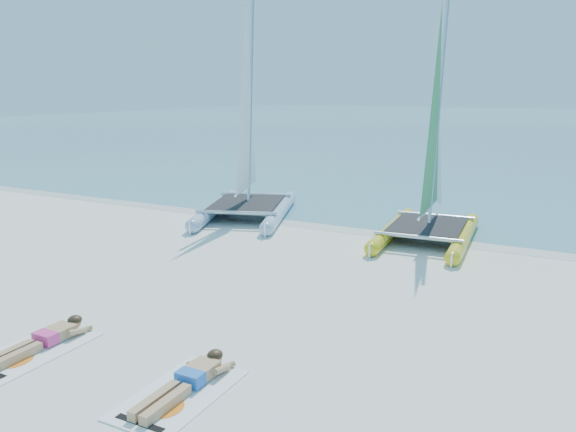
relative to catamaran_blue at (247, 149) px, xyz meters
The scene contains 9 objects.
ground 7.23m from the catamaran_blue, 51.82° to the right, with size 140.00×140.00×0.00m, color white.
sea 57.76m from the catamaran_blue, 85.75° to the left, with size 140.00×115.00×0.01m, color #77C1C6.
wet_sand_strip 4.77m from the catamaran_blue, ahead, with size 140.00×1.40×0.01m, color silver.
catamaran_blue is the anchor object (origin of this frame).
catamaran_yellow 5.68m from the catamaran_blue, ahead, with size 2.54×5.06×6.35m.
towel_a 9.94m from the catamaran_blue, 77.96° to the right, with size 1.00×1.85×0.02m, color white.
sunbather_a 9.73m from the catamaran_blue, 77.72° to the right, with size 0.37×1.73×0.26m.
towel_b 10.81m from the catamaran_blue, 63.26° to the right, with size 1.00×1.85×0.02m, color white.
sunbather_b 10.62m from the catamaran_blue, 62.79° to the right, with size 0.37×1.73×0.26m.
Camera 1 is at (4.79, -9.23, 3.87)m, focal length 35.00 mm.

